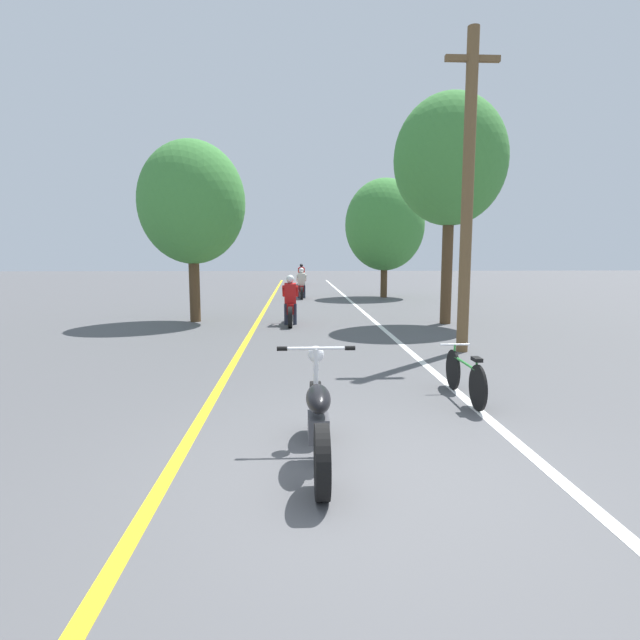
{
  "coord_description": "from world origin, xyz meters",
  "views": [
    {
      "loc": [
        -0.49,
        -4.44,
        2.03
      ],
      "look_at": [
        -0.09,
        4.24,
        0.9
      ],
      "focal_mm": 28.0,
      "sensor_mm": 36.0,
      "label": 1
    }
  ],
  "objects_px": {
    "utility_pole": "(468,191)",
    "roadside_tree_right_near": "(450,161)",
    "motorcycle_foreground": "(318,419)",
    "motorcycle_rider_lead": "(290,306)",
    "motorcycle_rider_mid": "(301,287)",
    "motorcycle_rider_far": "(301,277)",
    "bicycle_parked": "(465,376)",
    "roadside_tree_right_far": "(385,225)",
    "roadside_tree_left": "(192,203)"
  },
  "relations": [
    {
      "from": "motorcycle_rider_mid",
      "to": "bicycle_parked",
      "type": "relative_size",
      "value": 1.24
    },
    {
      "from": "roadside_tree_left",
      "to": "motorcycle_rider_far",
      "type": "distance_m",
      "value": 19.9
    },
    {
      "from": "motorcycle_rider_mid",
      "to": "motorcycle_foreground",
      "type": "bearing_deg",
      "value": -90.06
    },
    {
      "from": "motorcycle_foreground",
      "to": "bicycle_parked",
      "type": "relative_size",
      "value": 1.23
    },
    {
      "from": "utility_pole",
      "to": "motorcycle_rider_far",
      "type": "bearing_deg",
      "value": 97.39
    },
    {
      "from": "motorcycle_foreground",
      "to": "motorcycle_rider_lead",
      "type": "xyz_separation_m",
      "value": [
        -0.39,
        9.88,
        0.12
      ]
    },
    {
      "from": "motorcycle_rider_lead",
      "to": "motorcycle_rider_mid",
      "type": "height_order",
      "value": "motorcycle_rider_lead"
    },
    {
      "from": "roadside_tree_right_near",
      "to": "roadside_tree_left",
      "type": "xyz_separation_m",
      "value": [
        -7.55,
        0.81,
        -1.14
      ]
    },
    {
      "from": "motorcycle_foreground",
      "to": "motorcycle_rider_mid",
      "type": "relative_size",
      "value": 1.0
    },
    {
      "from": "roadside_tree_right_far",
      "to": "motorcycle_foreground",
      "type": "relative_size",
      "value": 2.75
    },
    {
      "from": "motorcycle_rider_far",
      "to": "bicycle_parked",
      "type": "height_order",
      "value": "motorcycle_rider_far"
    },
    {
      "from": "motorcycle_foreground",
      "to": "bicycle_parked",
      "type": "bearing_deg",
      "value": 43.67
    },
    {
      "from": "motorcycle_foreground",
      "to": "motorcycle_rider_far",
      "type": "bearing_deg",
      "value": 89.77
    },
    {
      "from": "bicycle_parked",
      "to": "roadside_tree_right_near",
      "type": "bearing_deg",
      "value": 75.21
    },
    {
      "from": "roadside_tree_right_far",
      "to": "motorcycle_rider_far",
      "type": "height_order",
      "value": "roadside_tree_right_far"
    },
    {
      "from": "motorcycle_rider_mid",
      "to": "bicycle_parked",
      "type": "height_order",
      "value": "motorcycle_rider_mid"
    },
    {
      "from": "motorcycle_rider_far",
      "to": "utility_pole",
      "type": "bearing_deg",
      "value": -82.61
    },
    {
      "from": "roadside_tree_right_near",
      "to": "bicycle_parked",
      "type": "height_order",
      "value": "roadside_tree_right_near"
    },
    {
      "from": "utility_pole",
      "to": "roadside_tree_right_near",
      "type": "bearing_deg",
      "value": 77.83
    },
    {
      "from": "roadside_tree_right_near",
      "to": "motorcycle_rider_mid",
      "type": "distance_m",
      "value": 10.8
    },
    {
      "from": "roadside_tree_right_far",
      "to": "motorcycle_rider_mid",
      "type": "distance_m",
      "value": 4.95
    },
    {
      "from": "roadside_tree_right_near",
      "to": "motorcycle_rider_lead",
      "type": "relative_size",
      "value": 3.37
    },
    {
      "from": "motorcycle_rider_lead",
      "to": "motorcycle_rider_far",
      "type": "bearing_deg",
      "value": 88.54
    },
    {
      "from": "utility_pole",
      "to": "roadside_tree_left",
      "type": "bearing_deg",
      "value": 142.23
    },
    {
      "from": "utility_pole",
      "to": "motorcycle_rider_mid",
      "type": "height_order",
      "value": "utility_pole"
    },
    {
      "from": "utility_pole",
      "to": "bicycle_parked",
      "type": "bearing_deg",
      "value": -107.94
    },
    {
      "from": "motorcycle_rider_lead",
      "to": "bicycle_parked",
      "type": "bearing_deg",
      "value": -71.86
    },
    {
      "from": "motorcycle_rider_far",
      "to": "bicycle_parked",
      "type": "bearing_deg",
      "value": -85.82
    },
    {
      "from": "roadside_tree_left",
      "to": "motorcycle_foreground",
      "type": "distance_m",
      "value": 11.62
    },
    {
      "from": "roadside_tree_right_far",
      "to": "motorcycle_foreground",
      "type": "bearing_deg",
      "value": -101.76
    },
    {
      "from": "roadside_tree_left",
      "to": "motorcycle_rider_mid",
      "type": "distance_m",
      "value": 9.37
    },
    {
      "from": "roadside_tree_left",
      "to": "roadside_tree_right_far",
      "type": "bearing_deg",
      "value": 49.37
    },
    {
      "from": "roadside_tree_right_far",
      "to": "motorcycle_rider_mid",
      "type": "xyz_separation_m",
      "value": [
        -3.98,
        -0.33,
        -2.91
      ]
    },
    {
      "from": "roadside_tree_left",
      "to": "motorcycle_rider_lead",
      "type": "relative_size",
      "value": 2.77
    },
    {
      "from": "utility_pole",
      "to": "motorcycle_foreground",
      "type": "relative_size",
      "value": 3.16
    },
    {
      "from": "motorcycle_rider_lead",
      "to": "roadside_tree_right_near",
      "type": "bearing_deg",
      "value": -0.1
    },
    {
      "from": "utility_pole",
      "to": "motorcycle_foreground",
      "type": "distance_m",
      "value": 7.08
    },
    {
      "from": "utility_pole",
      "to": "roadside_tree_right_far",
      "type": "relative_size",
      "value": 1.15
    },
    {
      "from": "roadside_tree_right_far",
      "to": "motorcycle_rider_lead",
      "type": "bearing_deg",
      "value": -115.18
    },
    {
      "from": "roadside_tree_right_near",
      "to": "roadside_tree_right_far",
      "type": "distance_m",
      "value": 9.45
    },
    {
      "from": "roadside_tree_left",
      "to": "motorcycle_foreground",
      "type": "height_order",
      "value": "roadside_tree_left"
    },
    {
      "from": "roadside_tree_right_near",
      "to": "bicycle_parked",
      "type": "relative_size",
      "value": 3.98
    },
    {
      "from": "motorcycle_rider_far",
      "to": "motorcycle_rider_mid",
      "type": "bearing_deg",
      "value": -90.52
    },
    {
      "from": "motorcycle_foreground",
      "to": "motorcycle_rider_mid",
      "type": "bearing_deg",
      "value": 89.94
    },
    {
      "from": "motorcycle_rider_far",
      "to": "roadside_tree_left",
      "type": "bearing_deg",
      "value": -100.1
    },
    {
      "from": "roadside_tree_right_near",
      "to": "motorcycle_rider_lead",
      "type": "xyz_separation_m",
      "value": [
        -4.62,
        0.01,
        -4.17
      ]
    },
    {
      "from": "roadside_tree_right_far",
      "to": "motorcycle_rider_far",
      "type": "distance_m",
      "value": 11.85
    },
    {
      "from": "roadside_tree_left",
      "to": "bicycle_parked",
      "type": "bearing_deg",
      "value": -57.48
    },
    {
      "from": "motorcycle_rider_mid",
      "to": "roadside_tree_right_near",
      "type": "bearing_deg",
      "value": -65.0
    },
    {
      "from": "motorcycle_rider_lead",
      "to": "motorcycle_rider_mid",
      "type": "xyz_separation_m",
      "value": [
        0.41,
        9.02,
        -0.0
      ]
    }
  ]
}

